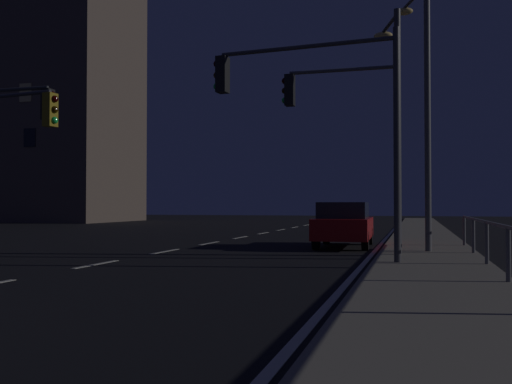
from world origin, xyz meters
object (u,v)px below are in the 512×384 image
at_px(traffic_light_mid_right, 347,118).
at_px(traffic_light_far_center, 312,100).
at_px(car, 344,224).
at_px(street_lamp_corner, 395,107).
at_px(building_distant, 6,49).
at_px(street_lamp_median, 423,90).

bearing_deg(traffic_light_mid_right, traffic_light_far_center, -99.40).
bearing_deg(car, street_lamp_corner, -63.53).
height_order(street_lamp_corner, building_distant, building_distant).
distance_m(traffic_light_far_center, street_lamp_corner, 3.03).
height_order(traffic_light_mid_right, street_lamp_corner, street_lamp_corner).
relative_size(car, street_lamp_median, 0.56).
height_order(car, traffic_light_far_center, traffic_light_far_center).
bearing_deg(street_lamp_median, car, 137.53).
xyz_separation_m(street_lamp_median, building_distant, (-36.91, 26.64, 11.07)).
distance_m(traffic_light_far_center, street_lamp_median, 4.62).
distance_m(car, street_lamp_corner, 5.39).
relative_size(car, traffic_light_far_center, 0.80).
bearing_deg(traffic_light_mid_right, car, 98.50).
distance_m(traffic_light_far_center, building_distant, 47.23).
height_order(traffic_light_far_center, street_lamp_corner, street_lamp_corner).
xyz_separation_m(street_lamp_corner, building_distant, (-36.14, 27.96, 11.76)).
distance_m(car, building_distant, 44.61).
xyz_separation_m(traffic_light_mid_right, building_distant, (-34.72, 27.27, 11.91)).
bearing_deg(building_distant, traffic_light_mid_right, -38.15).
bearing_deg(traffic_light_mid_right, street_lamp_median, 16.18).
bearing_deg(car, building_distant, 144.75).
xyz_separation_m(car, traffic_light_mid_right, (0.46, -3.06, 3.24)).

